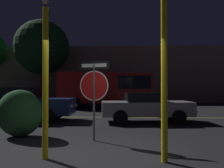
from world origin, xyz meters
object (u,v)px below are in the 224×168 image
yellow_pole_left (45,83)px  passing_car_1 (22,104)px  passing_car_2 (146,107)px  delivery_truck (108,87)px  stop_sign (94,85)px  yellow_pole_right (164,77)px  street_lamp (46,35)px  tree_1 (42,47)px  hedge_bush_1 (20,113)px

yellow_pole_left → passing_car_1: bearing=116.6°
passing_car_2 → delivery_truck: bearing=-169.8°
passing_car_1 → delivery_truck: (3.50, 7.42, 0.78)m
stop_sign → yellow_pole_right: yellow_pole_right is taller
passing_car_2 → delivery_truck: (-2.15, 7.66, 0.87)m
stop_sign → passing_car_2: (1.81, 3.97, -0.90)m
yellow_pole_right → delivery_truck: 13.74m
yellow_pole_right → street_lamp: (-6.81, 13.76, 3.82)m
yellow_pole_left → passing_car_1: yellow_pole_left is taller
yellow_pole_right → tree_1: 20.62m
passing_car_2 → street_lamp: bearing=-143.9°
yellow_pole_right → street_lamp: street_lamp is taller
stop_sign → yellow_pole_left: yellow_pole_left is taller
yellow_pole_right → passing_car_2: size_ratio=0.84×
stop_sign → yellow_pole_left: 2.01m
yellow_pole_left → hedge_bush_1: 2.92m
yellow_pole_left → tree_1: tree_1 is taller
passing_car_1 → tree_1: bearing=-167.1°
yellow_pole_right → street_lamp: size_ratio=0.41×
passing_car_2 → yellow_pole_right: bearing=-7.0°
yellow_pole_right → passing_car_2: yellow_pole_right is taller
yellow_pole_right → delivery_truck: size_ratio=0.50×
yellow_pole_left → hedge_bush_1: yellow_pole_left is taller
yellow_pole_left → passing_car_2: size_ratio=0.78×
yellow_pole_left → yellow_pole_right: bearing=-2.9°
passing_car_2 → delivery_truck: delivery_truck is taller
stop_sign → yellow_pole_left: (-0.81, -1.84, 0.03)m
yellow_pole_right → passing_car_2: 6.03m
passing_car_2 → delivery_truck: 8.00m
yellow_pole_left → street_lamp: 14.83m
delivery_truck → street_lamp: bearing=-91.8°
stop_sign → passing_car_2: bearing=78.8°
yellow_pole_left → street_lamp: size_ratio=0.38×
stop_sign → street_lamp: street_lamp is taller
yellow_pole_left → yellow_pole_right: (2.47, -0.13, 0.11)m
tree_1 → yellow_pole_left: bearing=-71.3°
stop_sign → yellow_pole_left: size_ratio=0.70×
stop_sign → hedge_bush_1: bearing=-178.4°
hedge_bush_1 → delivery_truck: 11.35m
stop_sign → delivery_truck: bearing=105.0°
stop_sign → passing_car_1: stop_sign is taller
passing_car_1 → delivery_truck: size_ratio=0.70×
yellow_pole_right → hedge_bush_1: 4.80m
yellow_pole_right → passing_car_2: (0.15, 5.94, -1.04)m
hedge_bush_1 → delivery_truck: delivery_truck is taller
passing_car_1 → hedge_bush_1: bearing=20.4°
passing_car_2 → stop_sign: bearing=-30.0°
yellow_pole_left → tree_1: 19.61m
yellow_pole_right → stop_sign: bearing=130.2°
passing_car_2 → street_lamp: 11.54m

